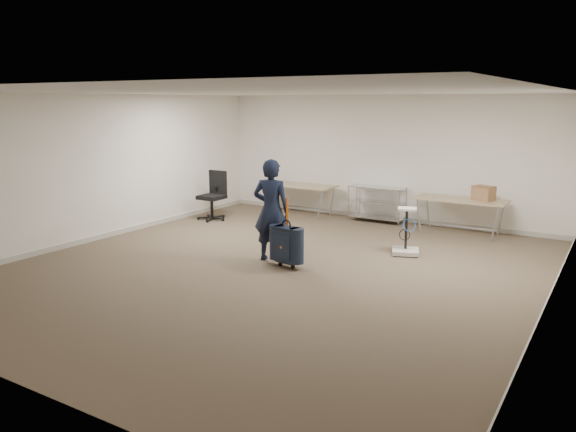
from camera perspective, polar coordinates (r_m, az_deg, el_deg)
The scene contains 10 objects.
ground at distance 9.14m, azimuth -1.22°, elevation -5.31°, with size 9.00×9.00×0.00m, color #4D3E2F.
room_shell at distance 10.28m, azimuth 2.93°, elevation -3.12°, with size 8.00×9.00×9.00m.
folding_table_left at distance 13.26m, azimuth 1.03°, elevation 3.00°, with size 1.80×0.75×0.73m.
folding_table_right at distance 11.83m, azimuth 17.13°, elevation 1.44°, with size 1.80×0.75×0.73m.
wire_shelf at distance 12.69m, azimuth 9.03°, elevation 1.38°, with size 1.22×0.47×0.80m.
person at distance 9.39m, azimuth -1.70°, elevation 0.59°, with size 0.63×0.41×1.73m, color black.
suitcase at distance 9.08m, azimuth -0.15°, elevation -2.90°, with size 0.44×0.29×1.14m.
office_chair at distance 12.91m, azimuth -7.62°, elevation 1.12°, with size 0.67×0.67×1.10m.
equipment_cart at distance 10.10m, azimuth 11.88°, elevation -2.63°, with size 0.58×0.58×0.84m.
cardboard_box at distance 11.75m, azimuth 19.25°, elevation 2.21°, with size 0.38×0.29×0.29m, color #9C6748.
Camera 1 is at (4.72, -7.37, 2.66)m, focal length 35.00 mm.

